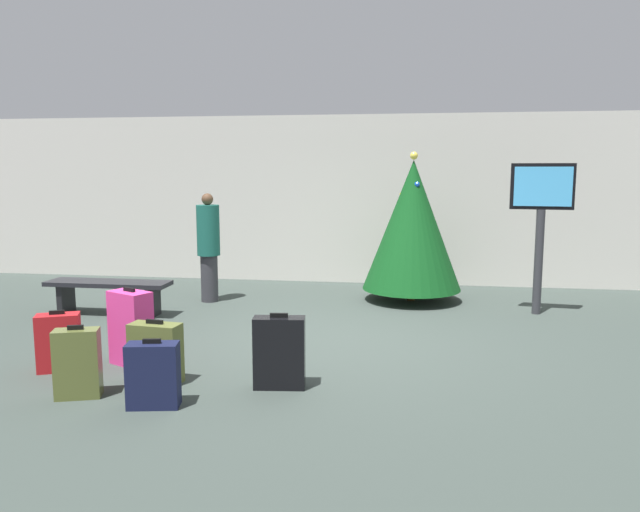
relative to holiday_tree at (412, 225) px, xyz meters
name	(u,v)px	position (x,y,z in m)	size (l,w,h in m)	color
ground_plane	(330,340)	(-0.95, -2.42, -1.18)	(16.00, 16.00, 0.00)	#38423D
back_wall	(359,200)	(-0.95, 1.47, 0.31)	(16.00, 0.20, 2.98)	beige
holiday_tree	(412,225)	(0.00, 0.00, 0.00)	(1.52, 1.52, 2.29)	#4C3319
flight_info_kiosk	(541,210)	(1.76, -0.64, 0.29)	(0.85, 0.17, 2.11)	#333338
waiting_bench	(109,289)	(-4.19, -1.60, -0.81)	(1.74, 0.44, 0.48)	black
traveller_0	(209,245)	(-3.09, -0.53, -0.30)	(0.47, 0.47, 1.67)	#333338
suitcase_0	(156,353)	(-2.41, -4.10, -0.89)	(0.51, 0.27, 0.62)	#59602D
suitcase_1	(279,353)	(-1.21, -4.06, -0.84)	(0.49, 0.25, 0.71)	black
suitcase_2	(131,328)	(-2.89, -3.62, -0.79)	(0.51, 0.42, 0.82)	#E5388C
suitcase_3	(77,363)	(-2.94, -4.56, -0.87)	(0.43, 0.31, 0.66)	#59602D
suitcase_4	(153,375)	(-2.18, -4.68, -0.90)	(0.47, 0.28, 0.60)	#141938
suitcase_5	(59,342)	(-3.52, -3.91, -0.89)	(0.46, 0.36, 0.62)	#B2191E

